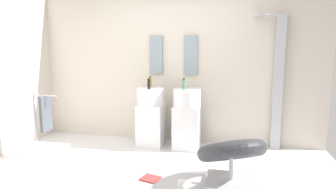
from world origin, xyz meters
The scene contains 15 objects.
ground_plane centered at (0.00, 0.00, -0.02)m, with size 4.80×3.60×0.04m, color silver.
rear_partition centered at (0.00, 1.65, 1.30)m, with size 4.80×0.10×2.60m, color beige.
pedestal_sink_left centered at (-0.29, 1.25, 0.48)m, with size 0.43×0.43×1.03m.
pedestal_sink_right centered at (0.29, 1.25, 0.48)m, with size 0.43×0.43×1.03m.
vanity_mirror_left centered at (-0.29, 1.58, 1.45)m, with size 0.22×0.03×0.62m, color #8C9EA8.
vanity_mirror_right centered at (0.29, 1.58, 1.45)m, with size 0.22×0.03×0.62m, color #8C9EA8.
shower_column centered at (1.62, 1.53, 1.08)m, with size 0.49×0.24×2.05m.
lounge_chair centered at (0.98, 0.11, 0.35)m, with size 1.05×1.05×0.65m.
towel_rack centered at (-1.58, 0.37, 0.63)m, with size 0.37×0.22×0.95m.
area_rug centered at (0.31, -0.14, 0.01)m, with size 1.23×0.89×0.01m, color #B2B2B7.
magazine_red centered at (0.06, 0.02, 0.02)m, with size 0.21×0.19×0.02m, color #B73838.
coffee_mug centered at (0.46, -0.12, 0.06)m, with size 0.09×0.09×0.09m, color white.
soap_bottle_black centered at (-0.28, 1.12, 1.01)m, with size 0.05×0.05×0.17m.
soap_bottle_green centered at (0.26, 1.12, 1.02)m, with size 0.06×0.06×0.18m.
soap_bottle_amber centered at (-0.34, 1.39, 1.02)m, with size 0.05×0.05×0.18m.
Camera 1 is at (0.98, -3.06, 1.51)m, focal length 30.73 mm.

